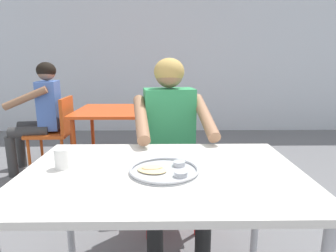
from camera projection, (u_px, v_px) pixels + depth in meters
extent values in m
cube|color=silver|center=(166.00, 34.00, 4.91)|extent=(12.00, 0.12, 3.40)
cube|color=silver|center=(162.00, 173.00, 1.30)|extent=(1.26, 0.85, 0.03)
cylinder|color=#B2B2B7|center=(69.00, 209.00, 1.73)|extent=(0.04, 0.04, 0.72)
cylinder|color=#B2B2B7|center=(256.00, 208.00, 1.74)|extent=(0.04, 0.04, 0.72)
cylinder|color=#B7BABF|center=(164.00, 172.00, 1.27)|extent=(0.31, 0.31, 0.01)
torus|color=#B7BABF|center=(164.00, 169.00, 1.27)|extent=(0.31, 0.31, 0.01)
cylinder|color=#B2B5BA|center=(181.00, 174.00, 1.21)|extent=(0.06, 0.06, 0.02)
cylinder|color=#9E4714|center=(181.00, 173.00, 1.21)|extent=(0.05, 0.05, 0.01)
cylinder|color=#B2B5BA|center=(179.00, 164.00, 1.33)|extent=(0.06, 0.06, 0.02)
cylinder|color=#C65119|center=(179.00, 163.00, 1.33)|extent=(0.05, 0.05, 0.01)
ellipsoid|color=#E5C689|center=(152.00, 170.00, 1.27)|extent=(0.16, 0.14, 0.01)
ellipsoid|color=#DBB788|center=(152.00, 167.00, 1.28)|extent=(0.10, 0.07, 0.01)
cylinder|color=white|center=(63.00, 158.00, 1.31)|extent=(0.07, 0.07, 0.09)
cylinder|color=#593319|center=(62.00, 153.00, 1.30)|extent=(0.06, 0.06, 0.02)
cube|color=red|center=(169.00, 169.00, 2.12)|extent=(0.48, 0.48, 0.04)
cube|color=red|center=(165.00, 132.00, 2.26)|extent=(0.41, 0.09, 0.44)
cylinder|color=red|center=(197.00, 207.00, 2.03)|extent=(0.03, 0.03, 0.43)
cylinder|color=red|center=(148.00, 211.00, 1.98)|extent=(0.03, 0.03, 0.43)
cylinder|color=red|center=(186.00, 187.00, 2.37)|extent=(0.03, 0.03, 0.43)
cylinder|color=red|center=(144.00, 190.00, 2.32)|extent=(0.03, 0.03, 0.43)
cylinder|color=black|center=(203.00, 227.00, 1.76)|extent=(0.10, 0.10, 0.46)
cylinder|color=black|center=(196.00, 174.00, 1.89)|extent=(0.18, 0.41, 0.12)
cylinder|color=black|center=(155.00, 232.00, 1.71)|extent=(0.10, 0.10, 0.46)
cylinder|color=black|center=(151.00, 176.00, 1.85)|extent=(0.18, 0.41, 0.12)
cube|color=#339959|center=(169.00, 128.00, 2.00)|extent=(0.36, 0.25, 0.55)
cylinder|color=#996B4C|center=(205.00, 116.00, 1.84)|extent=(0.14, 0.46, 0.25)
cylinder|color=#996B4C|center=(141.00, 118.00, 1.77)|extent=(0.14, 0.46, 0.25)
sphere|color=#996B4C|center=(169.00, 74.00, 1.92)|extent=(0.19, 0.19, 0.19)
ellipsoid|color=tan|center=(169.00, 72.00, 1.92)|extent=(0.21, 0.20, 0.18)
cube|color=#E04C19|center=(112.00, 111.00, 3.20)|extent=(0.79, 0.88, 0.03)
cylinder|color=#B33D14|center=(75.00, 151.00, 2.91)|extent=(0.04, 0.04, 0.67)
cylinder|color=#B33D14|center=(140.00, 151.00, 2.92)|extent=(0.04, 0.04, 0.67)
cylinder|color=#B33D14|center=(93.00, 133.00, 3.65)|extent=(0.04, 0.04, 0.67)
cylinder|color=#B33D14|center=(145.00, 133.00, 3.65)|extent=(0.04, 0.04, 0.67)
cube|color=#CA511B|center=(50.00, 133.00, 3.20)|extent=(0.45, 0.44, 0.04)
cube|color=#CA511B|center=(67.00, 115.00, 3.16)|extent=(0.05, 0.41, 0.38)
cylinder|color=#CA511B|center=(29.00, 158.00, 3.07)|extent=(0.03, 0.03, 0.43)
cylinder|color=#CA511B|center=(42.00, 149.00, 3.41)|extent=(0.03, 0.03, 0.43)
cylinder|color=#CA511B|center=(63.00, 158.00, 3.09)|extent=(0.03, 0.03, 0.43)
cylinder|color=#CA511B|center=(72.00, 148.00, 3.42)|extent=(0.03, 0.03, 0.43)
cube|color=#E45218|center=(170.00, 132.00, 3.26)|extent=(0.46, 0.41, 0.04)
cube|color=#E45218|center=(152.00, 114.00, 3.20)|extent=(0.06, 0.37, 0.39)
cylinder|color=#E45218|center=(184.00, 147.00, 3.47)|extent=(0.03, 0.03, 0.43)
cylinder|color=#E45218|center=(187.00, 155.00, 3.17)|extent=(0.03, 0.03, 0.43)
cylinder|color=#E45218|center=(154.00, 148.00, 3.45)|extent=(0.03, 0.03, 0.43)
cylinder|color=#E45218|center=(155.00, 156.00, 3.15)|extent=(0.03, 0.03, 0.43)
cylinder|color=#373737|center=(12.00, 157.00, 3.09)|extent=(0.10, 0.10, 0.45)
cylinder|color=#373737|center=(29.00, 132.00, 3.06)|extent=(0.41, 0.18, 0.12)
cylinder|color=#373737|center=(21.00, 148.00, 3.38)|extent=(0.10, 0.10, 0.45)
cylinder|color=#373737|center=(36.00, 126.00, 3.35)|extent=(0.41, 0.18, 0.12)
cube|color=#4C72C6|center=(49.00, 105.00, 3.18)|extent=(0.25, 0.37, 0.53)
cylinder|color=#996B4C|center=(25.00, 98.00, 2.93)|extent=(0.46, 0.14, 0.25)
cylinder|color=#996B4C|center=(36.00, 94.00, 3.32)|extent=(0.46, 0.14, 0.25)
sphere|color=#996B4C|center=(46.00, 72.00, 3.10)|extent=(0.19, 0.19, 0.19)
ellipsoid|color=black|center=(46.00, 70.00, 3.10)|extent=(0.21, 0.20, 0.18)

